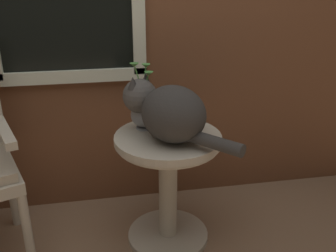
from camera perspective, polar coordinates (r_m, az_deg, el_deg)
wicker_side_table at (r=1.95m, az=-0.00°, el=-6.89°), size 0.53×0.53×0.62m
cat at (r=1.76m, az=0.08°, el=2.21°), size 0.49×0.53×0.29m
pewter_vase_with_ivy at (r=1.91m, az=-3.75°, el=2.40°), size 0.13×0.13×0.34m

